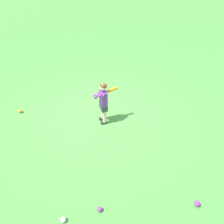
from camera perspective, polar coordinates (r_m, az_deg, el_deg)
The scene contains 6 objects.
ground_plane at distance 5.91m, azimuth -3.81°, elevation -0.86°, with size 40.00×40.00×0.00m, color #519942.
child_batter at distance 5.33m, azimuth -2.20°, elevation 3.15°, with size 0.61×0.33×1.08m.
play_ball_far_right at distance 4.06m, azimuth -12.29°, elevation -25.12°, with size 0.10×0.10×0.10m, color white.
play_ball_by_bucket at distance 4.36m, azimuth 20.80°, elevation -20.89°, with size 0.10×0.10×0.10m, color purple.
play_ball_far_left at distance 6.44m, azimuth -22.22°, elevation 0.20°, with size 0.10×0.10×0.10m, color orange.
play_ball_near_batter at distance 4.08m, azimuth -3.12°, elevation -23.40°, with size 0.09×0.09×0.09m, color purple.
Camera 1 is at (2.94, 3.68, 3.56)m, focal length 36.05 mm.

